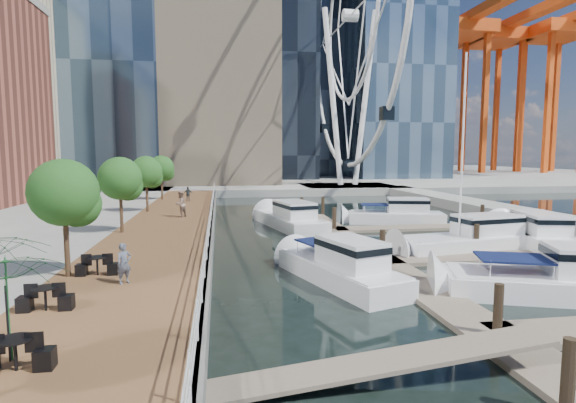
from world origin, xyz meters
The scene contains 17 objects.
ground centered at (0.00, 0.00, 0.00)m, with size 520.00×520.00×0.00m, color black.
boardwalk centered at (-9.00, 15.00, 0.50)m, with size 6.00×60.00×1.00m, color brown.
seawall centered at (-6.00, 15.00, 0.50)m, with size 0.25×60.00×1.00m, color #595954.
land_far centered at (0.00, 102.00, 0.50)m, with size 200.00×114.00×1.00m, color gray.
breakwater centered at (20.00, 20.00, 0.50)m, with size 4.00×60.00×1.00m, color gray.
pier centered at (14.00, 52.00, 0.50)m, with size 14.00×12.00×1.00m, color gray.
railing centered at (-6.10, 15.00, 1.52)m, with size 0.10×60.00×1.05m, color white, non-canonical shape.
floating_docks centered at (7.97, 9.98, 0.49)m, with size 16.00×34.00×2.60m.
ferris_wheel centered at (14.00, 52.00, 25.92)m, with size 5.80×45.60×47.80m.
port_cranes centered at (67.67, 95.67, 20.00)m, with size 40.00×52.00×38.00m.
street_trees centered at (-11.40, 14.00, 4.29)m, with size 2.60×42.60×4.60m.
cafe_tables centered at (-10.40, -2.00, 1.37)m, with size 2.50×13.70×0.74m.
yacht_foreground centered at (8.40, 1.32, 0.00)m, with size 2.83×10.54×2.15m, color white, non-canonical shape.
pedestrian_near centered at (-9.00, 2.64, 1.76)m, with size 0.55×0.36×1.51m, color #4D5667.
pedestrian_mid centered at (-8.40, 20.28, 1.98)m, with size 0.96×0.75×1.97m, color gray.
pedestrian_far centered at (-8.59, 31.86, 1.74)m, with size 0.87×0.36×1.48m, color #2F363B.
moored_yachts centered at (8.03, 10.23, 0.00)m, with size 19.58×36.43×11.50m.
Camera 1 is at (-5.49, -14.30, 5.79)m, focal length 28.00 mm.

